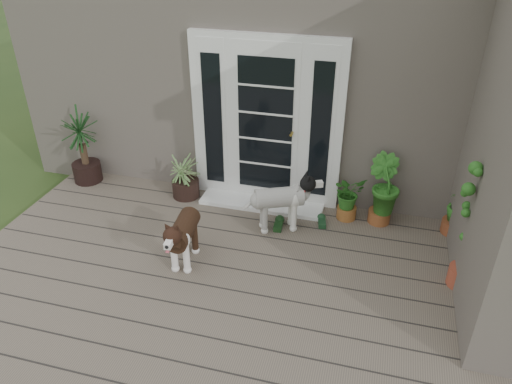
# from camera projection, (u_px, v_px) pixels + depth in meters

# --- Properties ---
(deck) EXTENTS (6.20, 4.60, 0.12)m
(deck) POSITION_uv_depth(u_px,v_px,m) (230.00, 319.00, 4.72)
(deck) COLOR #6B5B4C
(deck) RESTS_ON ground
(house_main) EXTENTS (7.40, 4.00, 3.10)m
(house_main) POSITION_uv_depth(u_px,v_px,m) (311.00, 53.00, 7.49)
(house_main) COLOR #665E54
(house_main) RESTS_ON ground
(door_unit) EXTENTS (1.90, 0.14, 2.15)m
(door_unit) POSITION_uv_depth(u_px,v_px,m) (266.00, 123.00, 6.02)
(door_unit) COLOR white
(door_unit) RESTS_ON deck
(door_step) EXTENTS (1.60, 0.40, 0.05)m
(door_step) POSITION_uv_depth(u_px,v_px,m) (262.00, 203.00, 6.38)
(door_step) COLOR white
(door_step) RESTS_ON deck
(brindle_dog) EXTENTS (0.39, 0.78, 0.62)m
(brindle_dog) POSITION_uv_depth(u_px,v_px,m) (184.00, 238.00, 5.22)
(brindle_dog) COLOR #382214
(brindle_dog) RESTS_ON deck
(white_dog) EXTENTS (0.83, 0.61, 0.64)m
(white_dog) POSITION_uv_depth(u_px,v_px,m) (279.00, 206.00, 5.77)
(white_dog) COLOR silver
(white_dog) RESTS_ON deck
(spider_plant) EXTENTS (0.63, 0.63, 0.64)m
(spider_plant) POSITION_uv_depth(u_px,v_px,m) (185.00, 175.00, 6.43)
(spider_plant) COLOR #97AC6A
(spider_plant) RESTS_ON deck
(yucca) EXTENTS (0.76, 0.76, 1.07)m
(yucca) POSITION_uv_depth(u_px,v_px,m) (82.00, 146.00, 6.70)
(yucca) COLOR black
(yucca) RESTS_ON deck
(herb_a) EXTENTS (0.54, 0.54, 0.49)m
(herb_a) POSITION_uv_depth(u_px,v_px,m) (348.00, 201.00, 6.01)
(herb_a) COLOR #204E16
(herb_a) RESTS_ON deck
(herb_b) EXTENTS (0.63, 0.63, 0.67)m
(herb_b) POSITION_uv_depth(u_px,v_px,m) (382.00, 198.00, 5.89)
(herb_b) COLOR #2B651C
(herb_b) RESTS_ON deck
(herb_c) EXTENTS (0.44, 0.44, 0.48)m
(herb_c) POSITION_uv_depth(u_px,v_px,m) (457.00, 215.00, 5.74)
(herb_c) COLOR #164E1B
(herb_c) RESTS_ON deck
(sapling) EXTENTS (0.53, 0.53, 1.51)m
(sapling) POSITION_uv_depth(u_px,v_px,m) (476.00, 224.00, 4.67)
(sapling) COLOR #215E1A
(sapling) RESTS_ON deck
(clog_left) EXTENTS (0.18, 0.28, 0.08)m
(clog_left) POSITION_uv_depth(u_px,v_px,m) (322.00, 221.00, 5.99)
(clog_left) COLOR #173A1E
(clog_left) RESTS_ON deck
(clog_right) EXTENTS (0.16, 0.30, 0.09)m
(clog_right) POSITION_uv_depth(u_px,v_px,m) (279.00, 224.00, 5.94)
(clog_right) COLOR #153615
(clog_right) RESTS_ON deck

